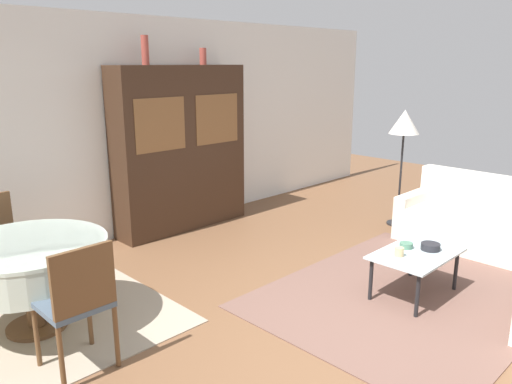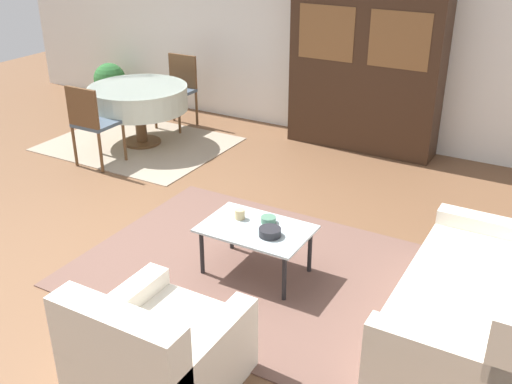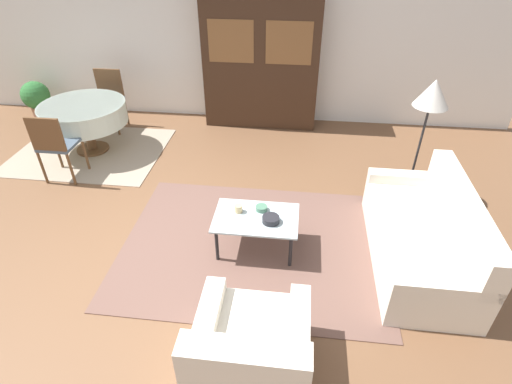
{
  "view_description": "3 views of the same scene",
  "coord_description": "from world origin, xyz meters",
  "px_view_note": "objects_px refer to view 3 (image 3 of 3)",
  "views": [
    {
      "loc": [
        -3.04,
        -1.84,
        2.14
      ],
      "look_at": [
        0.2,
        1.4,
        0.95
      ],
      "focal_mm": 35.0,
      "sensor_mm": 36.0,
      "label": 1
    },
    {
      "loc": [
        3.18,
        -3.5,
        2.77
      ],
      "look_at": [
        1.08,
        0.18,
        0.75
      ],
      "focal_mm": 42.0,
      "sensor_mm": 36.0,
      "label": 2
    },
    {
      "loc": [
        1.47,
        -3.05,
        3.02
      ],
      "look_at": [
        1.08,
        0.18,
        0.75
      ],
      "focal_mm": 28.0,
      "sensor_mm": 36.0,
      "label": 3
    }
  ],
  "objects_px": {
    "cup": "(239,209)",
    "dining_chair_far": "(108,96)",
    "floor_lamp": "(432,99)",
    "bowl_small": "(262,208)",
    "dining_table": "(84,114)",
    "couch": "(424,238)",
    "potted_plant": "(36,97)",
    "armchair": "(250,354)",
    "bowl": "(271,219)",
    "coffee_table": "(256,221)",
    "dining_chair_near": "(55,143)",
    "display_cabinet": "(261,62)"
  },
  "relations": [
    {
      "from": "couch",
      "to": "bowl",
      "type": "relative_size",
      "value": 10.4
    },
    {
      "from": "couch",
      "to": "potted_plant",
      "type": "relative_size",
      "value": 2.85
    },
    {
      "from": "potted_plant",
      "to": "armchair",
      "type": "bearing_deg",
      "value": -45.44
    },
    {
      "from": "couch",
      "to": "display_cabinet",
      "type": "height_order",
      "value": "display_cabinet"
    },
    {
      "from": "dining_chair_near",
      "to": "cup",
      "type": "relative_size",
      "value": 11.46
    },
    {
      "from": "bowl",
      "to": "bowl_small",
      "type": "distance_m",
      "value": 0.22
    },
    {
      "from": "couch",
      "to": "dining_table",
      "type": "height_order",
      "value": "couch"
    },
    {
      "from": "display_cabinet",
      "to": "bowl_small",
      "type": "height_order",
      "value": "display_cabinet"
    },
    {
      "from": "dining_chair_far",
      "to": "cup",
      "type": "distance_m",
      "value": 3.71
    },
    {
      "from": "floor_lamp",
      "to": "bowl",
      "type": "relative_size",
      "value": 8.75
    },
    {
      "from": "bowl",
      "to": "couch",
      "type": "bearing_deg",
      "value": 3.44
    },
    {
      "from": "bowl_small",
      "to": "floor_lamp",
      "type": "bearing_deg",
      "value": 31.2
    },
    {
      "from": "couch",
      "to": "bowl",
      "type": "height_order",
      "value": "couch"
    },
    {
      "from": "dining_chair_far",
      "to": "bowl_small",
      "type": "distance_m",
      "value": 3.84
    },
    {
      "from": "coffee_table",
      "to": "dining_table",
      "type": "xyz_separation_m",
      "value": [
        -2.78,
        1.9,
        0.22
      ]
    },
    {
      "from": "display_cabinet",
      "to": "dining_table",
      "type": "bearing_deg",
      "value": -152.52
    },
    {
      "from": "coffee_table",
      "to": "bowl_small",
      "type": "xyz_separation_m",
      "value": [
        0.04,
        0.13,
        0.07
      ]
    },
    {
      "from": "couch",
      "to": "floor_lamp",
      "type": "height_order",
      "value": "floor_lamp"
    },
    {
      "from": "dining_chair_far",
      "to": "floor_lamp",
      "type": "distance_m",
      "value": 4.91
    },
    {
      "from": "armchair",
      "to": "bowl",
      "type": "bearing_deg",
      "value": 88.95
    },
    {
      "from": "couch",
      "to": "floor_lamp",
      "type": "bearing_deg",
      "value": -4.55
    },
    {
      "from": "dining_chair_far",
      "to": "bowl",
      "type": "height_order",
      "value": "dining_chair_far"
    },
    {
      "from": "dining_table",
      "to": "dining_chair_near",
      "type": "bearing_deg",
      "value": -90.0
    },
    {
      "from": "coffee_table",
      "to": "cup",
      "type": "relative_size",
      "value": 10.53
    },
    {
      "from": "armchair",
      "to": "coffee_table",
      "type": "relative_size",
      "value": 1.04
    },
    {
      "from": "dining_table",
      "to": "potted_plant",
      "type": "relative_size",
      "value": 1.9
    },
    {
      "from": "dining_table",
      "to": "dining_chair_near",
      "type": "xyz_separation_m",
      "value": [
        -0.0,
        -0.83,
        -0.04
      ]
    },
    {
      "from": "display_cabinet",
      "to": "floor_lamp",
      "type": "bearing_deg",
      "value": -42.95
    },
    {
      "from": "potted_plant",
      "to": "floor_lamp",
      "type": "bearing_deg",
      "value": -16.23
    },
    {
      "from": "dining_table",
      "to": "floor_lamp",
      "type": "xyz_separation_m",
      "value": [
        4.61,
        -0.69,
        0.72
      ]
    },
    {
      "from": "couch",
      "to": "dining_chair_far",
      "type": "relative_size",
      "value": 1.92
    },
    {
      "from": "coffee_table",
      "to": "bowl",
      "type": "distance_m",
      "value": 0.19
    },
    {
      "from": "armchair",
      "to": "dining_chair_far",
      "type": "distance_m",
      "value": 5.12
    },
    {
      "from": "cup",
      "to": "bowl_small",
      "type": "relative_size",
      "value": 0.67
    },
    {
      "from": "armchair",
      "to": "potted_plant",
      "type": "distance_m",
      "value": 6.26
    },
    {
      "from": "dining_table",
      "to": "potted_plant",
      "type": "height_order",
      "value": "dining_table"
    },
    {
      "from": "coffee_table",
      "to": "potted_plant",
      "type": "xyz_separation_m",
      "value": [
        -4.26,
        2.98,
        -0.01
      ]
    },
    {
      "from": "cup",
      "to": "dining_table",
      "type": "bearing_deg",
      "value": 144.69
    },
    {
      "from": "bowl_small",
      "to": "potted_plant",
      "type": "relative_size",
      "value": 0.19
    },
    {
      "from": "armchair",
      "to": "dining_table",
      "type": "xyz_separation_m",
      "value": [
        -2.91,
        3.37,
        0.31
      ]
    },
    {
      "from": "dining_chair_near",
      "to": "armchair",
      "type": "bearing_deg",
      "value": -41.15
    },
    {
      "from": "display_cabinet",
      "to": "potted_plant",
      "type": "xyz_separation_m",
      "value": [
        -3.96,
        -0.21,
        -0.69
      ]
    },
    {
      "from": "bowl",
      "to": "display_cabinet",
      "type": "bearing_deg",
      "value": 97.97
    },
    {
      "from": "couch",
      "to": "bowl",
      "type": "bearing_deg",
      "value": 93.44
    },
    {
      "from": "cup",
      "to": "bowl_small",
      "type": "distance_m",
      "value": 0.25
    },
    {
      "from": "floor_lamp",
      "to": "bowl_small",
      "type": "relative_size",
      "value": 12.5
    },
    {
      "from": "cup",
      "to": "dining_chair_far",
      "type": "bearing_deg",
      "value": 134.13
    },
    {
      "from": "couch",
      "to": "potted_plant",
      "type": "height_order",
      "value": "couch"
    },
    {
      "from": "dining_table",
      "to": "bowl",
      "type": "distance_m",
      "value": 3.53
    },
    {
      "from": "coffee_table",
      "to": "floor_lamp",
      "type": "xyz_separation_m",
      "value": [
        1.83,
        1.21,
        0.95
      ]
    }
  ]
}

